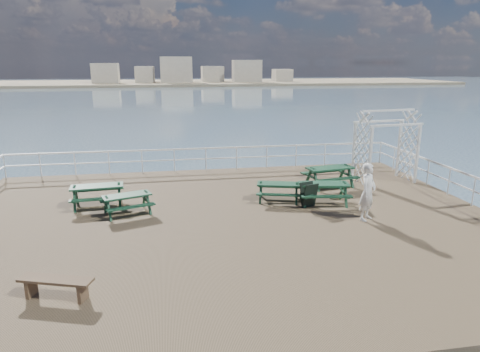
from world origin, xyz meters
name	(u,v)px	position (x,y,z in m)	size (l,w,h in m)	color
ground	(226,225)	(0.00, 0.00, -0.15)	(18.00, 14.00, 0.30)	brown
sea_backdrop	(208,79)	(12.54, 134.07, -0.51)	(300.00, 300.00, 9.20)	#3B5264
railing	(215,175)	(-0.07, 2.57, 0.87)	(17.77, 13.76, 1.10)	silver
picnic_table_a	(97,191)	(-4.27, 2.23, 0.56)	(1.91, 1.59, 0.87)	#153B24
picnic_table_b	(279,188)	(2.20, 1.74, 0.49)	(1.85, 1.65, 0.76)	#153B24
picnic_table_c	(330,172)	(4.75, 3.23, 0.59)	(2.14, 1.84, 0.93)	#153B24
picnic_table_d	(127,200)	(-3.18, 1.24, 0.49)	(1.90, 1.71, 0.77)	#153B24
picnic_table_e	(324,189)	(3.72, 1.18, 0.55)	(1.97, 1.68, 0.86)	#153B24
flat_bench_far	(56,283)	(-4.26, -4.00, 0.35)	(1.65, 0.88, 0.46)	brown
trellis_arbor	(385,150)	(7.32, 3.59, 1.37)	(2.61, 1.60, 3.07)	silver
sandwich_board	(309,195)	(3.07, 0.89, 0.43)	(0.63, 0.54, 0.89)	black
person	(368,192)	(4.51, -0.63, 0.94)	(0.68, 0.45, 1.87)	white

